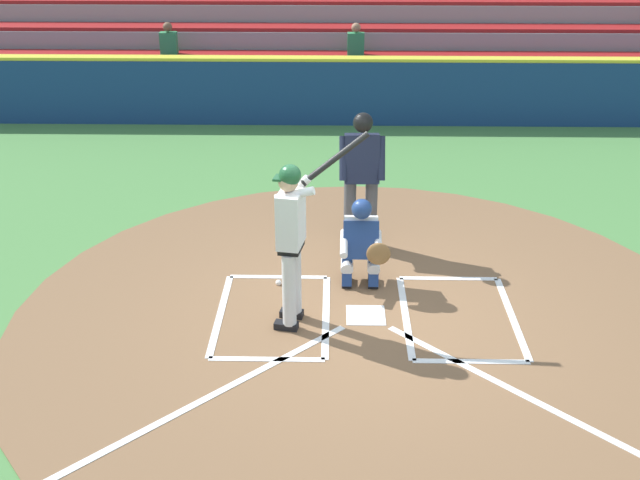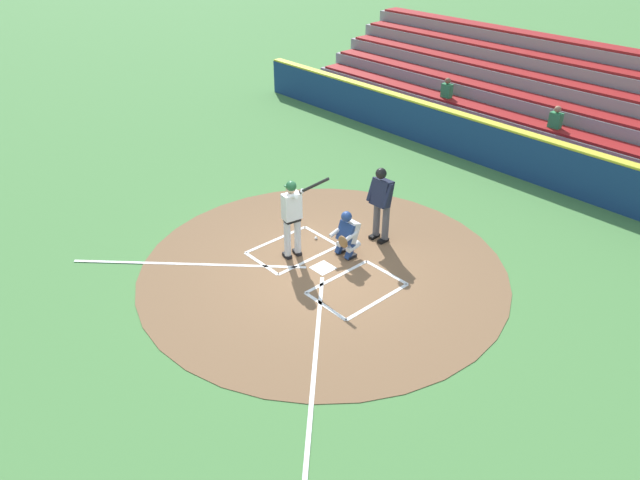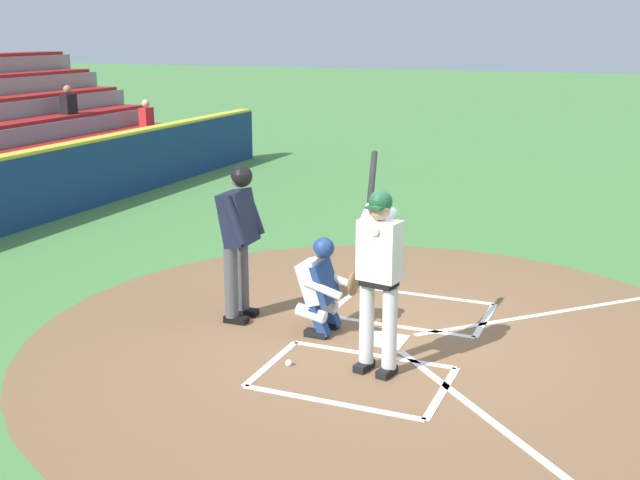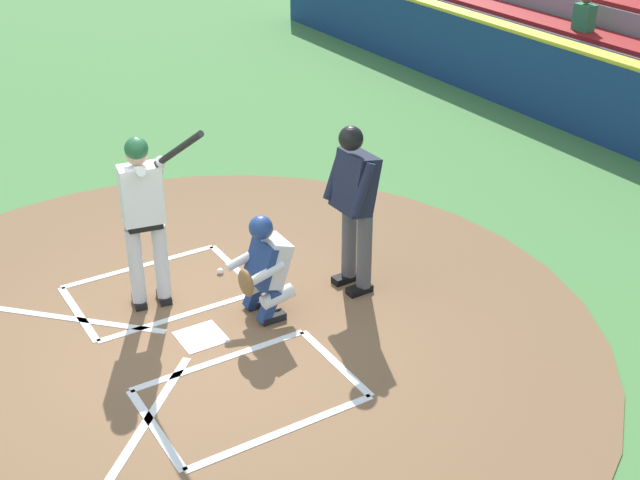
% 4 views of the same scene
% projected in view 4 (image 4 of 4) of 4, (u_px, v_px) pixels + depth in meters
% --- Properties ---
extents(ground_plane, '(120.00, 120.00, 0.00)m').
position_uv_depth(ground_plane, '(201.00, 338.00, 8.42)').
color(ground_plane, '#4C8442').
extents(dirt_circle, '(8.00, 8.00, 0.01)m').
position_uv_depth(dirt_circle, '(201.00, 337.00, 8.41)').
color(dirt_circle, brown).
rests_on(dirt_circle, ground).
extents(home_plate_and_chalk, '(7.93, 4.91, 0.01)m').
position_uv_depth(home_plate_and_chalk, '(115.00, 365.00, 8.00)').
color(home_plate_and_chalk, white).
rests_on(home_plate_and_chalk, dirt_circle).
extents(batter, '(1.02, 0.59, 2.13)m').
position_uv_depth(batter, '(144.00, 211.00, 8.44)').
color(batter, silver).
rests_on(batter, ground).
extents(catcher, '(0.59, 0.61, 1.13)m').
position_uv_depth(catcher, '(264.00, 265.00, 8.51)').
color(catcher, black).
rests_on(catcher, ground).
extents(plate_umpire, '(0.59, 0.42, 1.86)m').
position_uv_depth(plate_umpire, '(354.00, 198.00, 8.76)').
color(plate_umpire, '#4C4C51').
rests_on(plate_umpire, ground).
extents(baseball, '(0.07, 0.07, 0.07)m').
position_uv_depth(baseball, '(220.00, 271.00, 9.51)').
color(baseball, white).
rests_on(baseball, ground).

